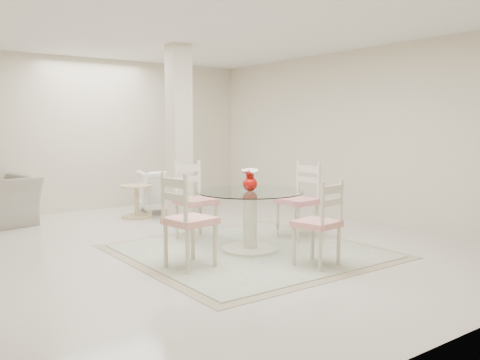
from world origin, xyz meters
TOP-DOWN VIEW (x-y plane):
  - ground at (0.00, 0.00)m, footprint 7.00×7.00m
  - room_shell at (0.00, 0.00)m, footprint 6.02×7.02m
  - column at (0.50, 1.30)m, footprint 0.30×0.30m
  - area_rug at (0.35, -0.65)m, footprint 2.83×2.83m
  - dining_table at (0.35, -0.65)m, footprint 1.28×1.28m
  - red_vase at (0.35, -0.65)m, footprint 0.21×0.19m
  - dining_chair_east at (1.35, -0.46)m, footprint 0.49×0.49m
  - dining_chair_north at (0.16, 0.36)m, footprint 0.47×0.47m
  - dining_chair_west at (-0.66, -0.84)m, footprint 0.51×0.51m
  - dining_chair_south at (0.54, -1.65)m, footprint 0.48×0.48m
  - armchair_white at (0.88, 2.58)m, footprint 0.98×1.00m
  - side_table at (0.24, 2.28)m, footprint 0.52×0.52m

SIDE VIEW (x-z plane):
  - ground at x=0.00m, z-range 0.00..0.00m
  - area_rug at x=0.35m, z-range 0.00..0.02m
  - side_table at x=0.24m, z-range -0.02..0.52m
  - armchair_white at x=0.88m, z-range 0.00..0.74m
  - dining_table at x=0.35m, z-range 0.01..0.74m
  - dining_chair_south at x=0.54m, z-range 0.03..1.07m
  - dining_chair_east at x=1.35m, z-range 0.03..1.16m
  - dining_chair_west at x=-0.66m, z-range 0.03..1.16m
  - dining_chair_north at x=0.16m, z-range 0.03..1.18m
  - red_vase at x=0.35m, z-range 0.74..1.01m
  - column at x=0.50m, z-range 0.00..2.70m
  - room_shell at x=0.00m, z-range 0.50..3.21m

